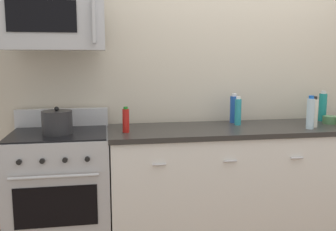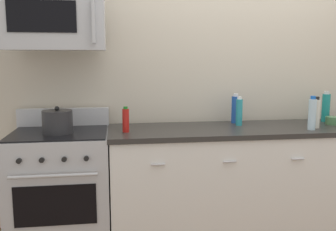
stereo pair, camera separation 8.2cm
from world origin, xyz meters
name	(u,v)px [view 1 (the left image)]	position (x,y,z in m)	size (l,w,h in m)	color
ground_plane	(246,229)	(0.00, 0.00, 0.00)	(6.54, 6.54, 0.00)	brown
back_wall	(234,73)	(0.00, 0.41, 1.35)	(5.45, 0.10, 2.70)	beige
counter_unit	(247,179)	(0.00, 0.00, 0.46)	(2.36, 0.66, 0.92)	white
range_oven	(61,189)	(-1.55, 0.00, 0.47)	(0.76, 0.69, 1.07)	#B7BABF
microwave	(54,23)	(-1.55, 0.05, 1.75)	(0.74, 0.44, 0.40)	#B7BABF
bottle_hot_sauce_red	(126,120)	(-1.04, -0.07, 1.02)	(0.05, 0.05, 0.20)	#B21914
bottle_water_clear	(310,113)	(0.45, -0.17, 1.05)	(0.06, 0.06, 0.27)	silver
bottle_dish_soap	(238,111)	(-0.07, 0.09, 1.04)	(0.06, 0.06, 0.25)	teal
bottle_soy_sauce_dark	(311,115)	(0.57, 0.01, 1.00)	(0.05, 0.05, 0.17)	black
bottle_sparkling_teal	(323,107)	(0.77, 0.17, 1.05)	(0.07, 0.07, 0.28)	#197F7A
bottle_vinegar_white	(314,112)	(0.52, -0.10, 1.04)	(0.07, 0.07, 0.26)	silver
bottle_soda_blue	(234,109)	(-0.06, 0.22, 1.04)	(0.07, 0.07, 0.26)	#1E4CA5
bowl_green_glaze	(330,120)	(0.76, 0.02, 0.95)	(0.12, 0.12, 0.07)	#477A4C
stockpot	(57,122)	(-1.55, -0.05, 1.01)	(0.23, 0.23, 0.21)	#262628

